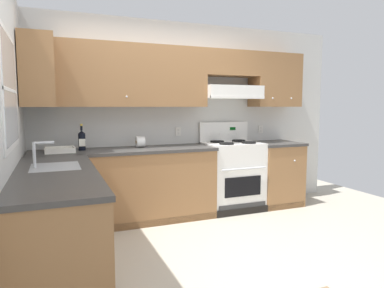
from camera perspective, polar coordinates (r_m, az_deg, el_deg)
name	(u,v)px	position (r m, az deg, el deg)	size (l,w,h in m)	color
ground_plane	(199,256)	(3.51, 1.07, -17.78)	(7.04, 7.04, 0.00)	#B2AA99
wall_back	(182,102)	(4.78, -1.64, 6.81)	(4.68, 0.57, 2.55)	silver
wall_left	(7,117)	(3.20, -27.96, 3.97)	(0.47, 4.00, 2.55)	silver
counter_back_run	(165,183)	(4.50, -4.50, -6.35)	(3.60, 0.65, 0.91)	olive
counter_left_run	(58,226)	(3.11, -21.04, -12.35)	(0.63, 1.91, 1.13)	olive
stove	(232,175)	(4.88, 6.60, -5.06)	(0.76, 0.62, 1.20)	white
wine_bottle	(82,140)	(4.30, -17.56, 0.65)	(0.08, 0.08, 0.31)	black
bowl	(60,151)	(4.21, -20.75, -1.02)	(0.32, 0.28, 0.06)	white
paper_towel_roll	(140,142)	(4.45, -8.47, 0.36)	(0.11, 0.14, 0.14)	white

